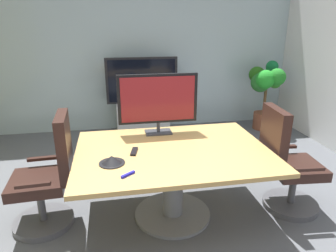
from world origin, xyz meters
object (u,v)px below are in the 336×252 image
(wall_display_unit, at_px, (143,108))
(potted_plant, at_px, (265,87))
(office_chair_left, at_px, (49,181))
(tv_monitor, at_px, (158,100))
(remote_control, at_px, (134,151))
(office_chair_right, at_px, (286,168))
(conference_phone, at_px, (112,160))
(conference_table, at_px, (173,167))

(wall_display_unit, bearing_deg, potted_plant, -6.54)
(office_chair_left, height_order, wall_display_unit, wall_display_unit)
(tv_monitor, relative_size, remote_control, 4.94)
(office_chair_right, distance_m, conference_phone, 1.75)
(office_chair_left, height_order, conference_phone, office_chair_left)
(office_chair_right, distance_m, potted_plant, 2.52)
(potted_plant, distance_m, remote_control, 3.32)
(office_chair_right, bearing_deg, office_chair_left, 90.92)
(conference_table, bearing_deg, potted_plant, 46.79)
(conference_table, xyz_separation_m, office_chair_right, (1.16, -0.08, -0.09))
(tv_monitor, xyz_separation_m, conference_phone, (-0.50, -0.67, -0.33))
(office_chair_left, distance_m, conference_phone, 0.72)
(conference_table, xyz_separation_m, office_chair_left, (-1.16, 0.09, -0.09))
(wall_display_unit, height_order, remote_control, wall_display_unit)
(office_chair_left, height_order, potted_plant, potted_plant)
(office_chair_right, relative_size, remote_control, 6.41)
(office_chair_right, relative_size, wall_display_unit, 0.83)
(conference_phone, bearing_deg, office_chair_right, 3.65)
(office_chair_right, relative_size, potted_plant, 0.90)
(wall_display_unit, relative_size, conference_phone, 5.95)
(conference_table, relative_size, remote_control, 10.58)
(conference_phone, bearing_deg, remote_control, 44.03)
(remote_control, bearing_deg, office_chair_right, 9.61)
(conference_table, distance_m, wall_display_unit, 2.48)
(conference_table, height_order, potted_plant, potted_plant)
(potted_plant, xyz_separation_m, remote_control, (-2.46, -2.23, -0.05))
(conference_phone, xyz_separation_m, remote_control, (0.20, 0.20, -0.02))
(tv_monitor, xyz_separation_m, remote_control, (-0.30, -0.47, -0.35))
(tv_monitor, relative_size, wall_display_unit, 0.64)
(office_chair_right, height_order, wall_display_unit, wall_display_unit)
(office_chair_right, relative_size, conference_phone, 4.95)
(conference_phone, bearing_deg, conference_table, 18.59)
(conference_table, xyz_separation_m, tv_monitor, (-0.06, 0.48, 0.54))
(tv_monitor, distance_m, wall_display_unit, 2.10)
(office_chair_right, xyz_separation_m, remote_control, (-1.52, 0.09, 0.27))
(conference_table, distance_m, potted_plant, 3.07)
(office_chair_left, relative_size, office_chair_right, 1.00)
(office_chair_left, xyz_separation_m, office_chair_right, (2.31, -0.17, 0.00))
(tv_monitor, bearing_deg, conference_table, -82.37)
(remote_control, bearing_deg, conference_table, 11.84)
(office_chair_left, relative_size, wall_display_unit, 0.83)
(office_chair_left, bearing_deg, remote_control, 81.44)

